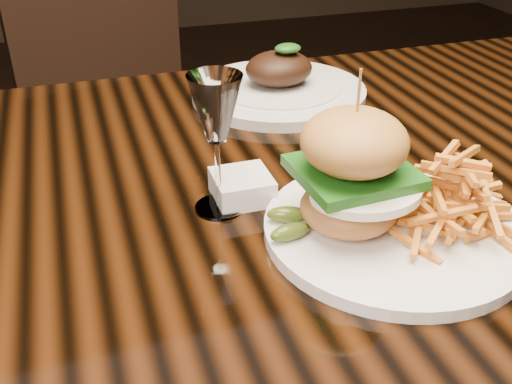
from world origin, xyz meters
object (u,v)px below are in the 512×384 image
object	(u,v)px
dining_table	(265,227)
chair_far	(117,99)
wine_glass	(216,114)
far_dish	(279,87)
burger_plate	(397,194)

from	to	relation	value
dining_table	chair_far	bearing A→B (deg)	97.40
wine_glass	far_dish	xyz separation A→B (m)	(0.19, 0.32, -0.10)
wine_glass	dining_table	bearing A→B (deg)	35.32
dining_table	wine_glass	bearing A→B (deg)	-144.68
dining_table	burger_plate	world-z (taller)	burger_plate
far_dish	chair_far	size ratio (longest dim) A/B	0.31
burger_plate	far_dish	xyz separation A→B (m)	(0.02, 0.43, -0.04)
far_dish	chair_far	distance (m)	0.70
burger_plate	wine_glass	size ratio (longest dim) A/B	1.72
wine_glass	chair_far	world-z (taller)	chair_far
burger_plate	far_dish	bearing A→B (deg)	95.39
far_dish	dining_table	bearing A→B (deg)	-113.15
dining_table	wine_glass	distance (m)	0.22
burger_plate	wine_glass	distance (m)	0.22
far_dish	burger_plate	bearing A→B (deg)	-92.73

